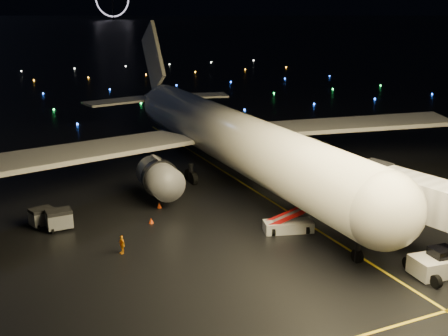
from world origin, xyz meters
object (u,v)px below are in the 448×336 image
Objects in this scene: belt_loader at (289,215)px; baggage_cart_1 at (42,217)px; baggage_cart_0 at (59,220)px; pushback_tug at (441,261)px; airliner at (219,103)px; crew_c at (122,244)px.

belt_loader is 22.87m from baggage_cart_1.
belt_loader is 20.95m from baggage_cart_0.
pushback_tug is 34.94m from baggage_cart_1.
belt_loader is at bearing -28.56° from baggage_cart_0.
airliner is at bearing 103.45° from pushback_tug.
belt_loader is (-6.22, 12.13, 0.49)m from pushback_tug.
belt_loader reaches higher than baggage_cart_1.
pushback_tug is 2.82× the size of crew_c.
airliner is at bearing 101.36° from belt_loader.
baggage_cart_0 is (-18.84, 9.14, -0.63)m from belt_loader.
crew_c is 0.80× the size of baggage_cart_1.
pushback_tug reaches higher than baggage_cart_0.
baggage_cart_0 is at bearing -164.16° from crew_c.
baggage_cart_0 reaches higher than baggage_cart_1.
airliner reaches higher than baggage_cart_0.
baggage_cart_0 is at bearing -68.63° from baggage_cart_1.
pushback_tug is at bearing 45.23° from crew_c.
baggage_cart_1 is (-21.82, -8.19, -7.87)m from airliner.
belt_loader is 2.91× the size of baggage_cart_0.
belt_loader is at bearing 71.90° from crew_c.
airliner is 38.14× the size of crew_c.
baggage_cart_1 is at bearing 126.65° from baggage_cart_0.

